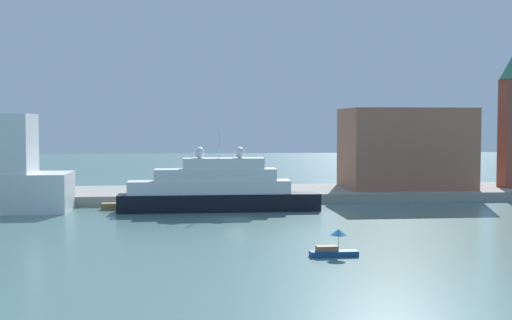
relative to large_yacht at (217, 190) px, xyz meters
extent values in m
plane|color=slate|center=(2.12, -9.02, -3.10)|extent=(400.00, 400.00, 0.00)
cube|color=gray|center=(2.12, 16.35, -2.34)|extent=(110.00, 18.73, 1.52)
cube|color=black|center=(0.43, 0.00, -1.83)|extent=(29.21, 4.24, 2.54)
cube|color=white|center=(-1.03, 0.00, 0.40)|extent=(23.37, 3.90, 1.91)
cube|color=white|center=(-0.16, 0.00, 2.20)|extent=(17.53, 3.56, 1.71)
cube|color=white|center=(1.01, 0.00, 3.84)|extent=(11.68, 3.22, 1.57)
cylinder|color=silver|center=(0.43, 0.00, 6.57)|extent=(0.16, 0.16, 3.89)
sphere|color=white|center=(3.35, 0.00, 5.42)|extent=(1.58, 1.58, 1.58)
sphere|color=white|center=(-2.49, 0.00, 5.42)|extent=(1.58, 1.58, 1.58)
cube|color=navy|center=(9.62, -34.51, -2.82)|extent=(4.61, 1.30, 0.55)
cube|color=#8C6647|center=(8.93, -34.51, -2.30)|extent=(2.03, 1.04, 0.49)
cylinder|color=#B2B2B2|center=(10.08, -34.51, -1.80)|extent=(0.06, 0.06, 1.49)
cone|color=teal|center=(10.08, -34.51, -0.76)|extent=(1.69, 1.69, 0.59)
cube|color=olive|center=(-14.61, 3.37, -2.62)|extent=(4.41, 1.78, 0.96)
cube|color=#9E664C|center=(33.76, 16.68, 5.33)|extent=(21.15, 14.09, 13.83)
cube|color=brown|center=(52.14, 14.69, 7.87)|extent=(3.49, 3.49, 18.90)
cube|color=#1E4C99|center=(-7.99, 14.04, -1.13)|extent=(4.16, 1.82, 0.90)
cube|color=#262D33|center=(-8.19, 14.04, -0.33)|extent=(2.49, 1.63, 0.70)
cylinder|color=#334C8C|center=(-2.57, 14.06, -0.83)|extent=(0.36, 0.36, 1.51)
sphere|color=tan|center=(-2.57, 14.06, 0.05)|extent=(0.24, 0.24, 0.24)
cylinder|color=black|center=(5.50, 8.24, -1.14)|extent=(0.54, 0.54, 0.87)
camera|label=1|loc=(-4.37, -96.58, 9.56)|focal=46.90mm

